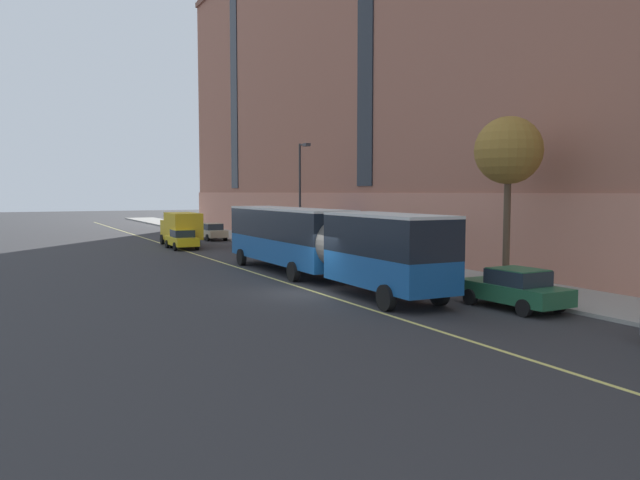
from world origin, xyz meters
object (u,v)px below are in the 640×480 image
object	(u,v)px
parked_car_champagne_0	(212,231)
street_lamp	(301,187)
taxi_cab	(182,239)
parked_car_green_1	(514,288)
street_tree_mid_block	(508,152)
parked_car_champagne_4	(284,246)
city_bus	(317,240)
box_truck	(181,227)
parked_car_black_2	(330,254)
parked_car_red_3	(252,239)

from	to	relation	value
parked_car_champagne_0	street_lamp	size ratio (longest dim) A/B	0.60
parked_car_champagne_0	taxi_cab	distance (m)	9.40
parked_car_green_1	street_tree_mid_block	size ratio (longest dim) A/B	0.58
parked_car_green_1	street_lamp	bearing A→B (deg)	85.38
parked_car_champagne_0	parked_car_champagne_4	size ratio (longest dim) A/B	0.99
taxi_cab	street_tree_mid_block	distance (m)	28.59
taxi_cab	parked_car_champagne_0	bearing A→B (deg)	58.47
city_bus	box_truck	world-z (taller)	city_bus
parked_car_champagne_4	street_lamp	size ratio (longest dim) A/B	0.60
parked_car_black_2	parked_car_red_3	world-z (taller)	same
street_tree_mid_block	parked_car_green_1	bearing A→B (deg)	-129.98
street_lamp	city_bus	bearing A→B (deg)	-112.12
parked_car_black_2	parked_car_red_3	distance (m)	12.84
parked_car_champagne_4	street_tree_mid_block	xyz separation A→B (m)	(3.15, -17.70, 5.48)
city_bus	street_lamp	size ratio (longest dim) A/B	2.54
parked_car_green_1	taxi_cab	bearing A→B (deg)	98.82
parked_car_champagne_0	parked_car_red_3	distance (m)	10.65
parked_car_champagne_0	parked_car_champagne_4	distance (m)	17.26
parked_car_champagne_4	parked_car_red_3	bearing A→B (deg)	88.43
parked_car_green_1	street_tree_mid_block	distance (m)	7.26
box_truck	street_tree_mid_block	xyz separation A→B (m)	(7.22, -29.42, 4.66)
parked_car_red_3	street_tree_mid_block	xyz separation A→B (m)	(2.97, -24.31, 5.48)
box_truck	taxi_cab	world-z (taller)	box_truck
parked_car_champagne_4	taxi_cab	xyz separation A→B (m)	(-4.65, 9.25, -0.00)
parked_car_champagne_4	street_lamp	xyz separation A→B (m)	(1.93, 1.34, 4.04)
taxi_cab	parked_car_champagne_4	bearing A→B (deg)	-63.30
city_bus	parked_car_black_2	distance (m)	6.12
parked_car_champagne_4	city_bus	bearing A→B (deg)	-105.80
parked_car_red_3	street_lamp	xyz separation A→B (m)	(1.75, -5.27, 4.04)
parked_car_green_1	street_tree_mid_block	xyz separation A→B (m)	(3.06, 3.65, 5.48)
parked_car_champagne_0	parked_car_champagne_4	bearing A→B (deg)	-90.86
taxi_cab	street_tree_mid_block	xyz separation A→B (m)	(7.81, -26.95, 5.48)
parked_car_champagne_0	parked_car_red_3	world-z (taller)	same
city_bus	street_tree_mid_block	bearing A→B (deg)	-45.98
taxi_cab	parked_car_red_3	bearing A→B (deg)	-28.66
parked_car_green_1	parked_car_red_3	world-z (taller)	same
city_bus	taxi_cab	xyz separation A→B (m)	(-1.50, 20.42, -1.30)
parked_car_red_3	parked_car_champagne_4	world-z (taller)	same
parked_car_black_2	taxi_cab	size ratio (longest dim) A/B	1.07
city_bus	parked_car_black_2	size ratio (longest dim) A/B	4.25
parked_car_red_3	street_lamp	bearing A→B (deg)	-71.67
city_bus	parked_car_green_1	xyz separation A→B (m)	(3.25, -10.18, -1.29)
parked_car_champagne_0	parked_car_red_3	xyz separation A→B (m)	(-0.08, -10.65, -0.00)
box_truck	street_tree_mid_block	world-z (taller)	street_tree_mid_block
city_bus	street_tree_mid_block	size ratio (longest dim) A/B	2.56
box_truck	taxi_cab	size ratio (longest dim) A/B	1.55
parked_car_red_3	street_lamp	size ratio (longest dim) A/B	0.56
parked_car_red_3	street_lamp	world-z (taller)	street_lamp
taxi_cab	city_bus	bearing A→B (deg)	-85.81
parked_car_black_2	box_truck	bearing A→B (deg)	103.45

